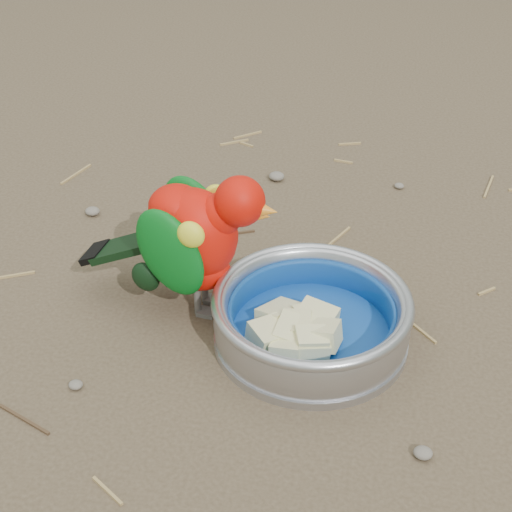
# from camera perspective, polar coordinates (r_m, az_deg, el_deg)

# --- Properties ---
(ground) EXTENTS (60.00, 60.00, 0.00)m
(ground) POSITION_cam_1_polar(r_m,az_deg,el_deg) (0.93, 0.84, -3.74)
(ground) COLOR brown
(food_bowl) EXTENTS (0.21, 0.21, 0.02)m
(food_bowl) POSITION_cam_1_polar(r_m,az_deg,el_deg) (0.88, 3.99, -5.79)
(food_bowl) COLOR #B2B2BA
(food_bowl) RESTS_ON ground
(bowl_wall) EXTENTS (0.21, 0.21, 0.04)m
(bowl_wall) POSITION_cam_1_polar(r_m,az_deg,el_deg) (0.86, 4.07, -4.26)
(bowl_wall) COLOR #B2B2BA
(bowl_wall) RESTS_ON food_bowl
(fruit_wedges) EXTENTS (0.13, 0.13, 0.03)m
(fruit_wedges) POSITION_cam_1_polar(r_m,az_deg,el_deg) (0.86, 4.05, -4.62)
(fruit_wedges) COLOR beige
(fruit_wedges) RESTS_ON food_bowl
(lory_parrot) EXTENTS (0.22, 0.13, 0.17)m
(lory_parrot) POSITION_cam_1_polar(r_m,az_deg,el_deg) (0.88, -4.43, 0.79)
(lory_parrot) COLOR red
(lory_parrot) RESTS_ON ground
(ground_debris) EXTENTS (0.90, 0.80, 0.01)m
(ground_debris) POSITION_cam_1_polar(r_m,az_deg,el_deg) (0.95, 2.45, -2.24)
(ground_debris) COLOR #A3854F
(ground_debris) RESTS_ON ground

